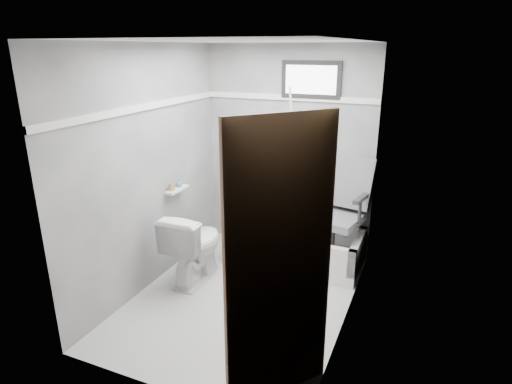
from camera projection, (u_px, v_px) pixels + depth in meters
The scene contains 19 objects.
floor at pixel (242, 298), 4.22m from camera, with size 2.60×2.60×0.00m, color silver.
ceiling at pixel (239, 41), 3.45m from camera, with size 2.60×2.60×0.00m, color silver.
wall_back at pixel (288, 152), 4.97m from camera, with size 2.00×0.02×2.40m, color slate.
wall_front at pixel (154, 239), 2.70m from camera, with size 2.00×0.02×2.40m, color slate.
wall_left at pixel (149, 171), 4.20m from camera, with size 0.02×2.60×2.40m, color slate.
wall_right at pixel (353, 197), 3.47m from camera, with size 0.02×2.60×2.40m, color slate.
bathtub at pixel (294, 245), 4.88m from camera, with size 1.50×0.70×0.42m, color white, non-canonical shape.
office_chair at pixel (334, 211), 4.59m from camera, with size 0.65×0.65×1.12m, color slate, non-canonical shape.
toilet at pixel (195, 246), 4.47m from camera, with size 0.44×0.78×0.77m, color white.
door at pixel (303, 299), 2.42m from camera, with size 0.78×0.78×2.00m, color brown, non-canonical shape.
window at pixel (311, 80), 4.60m from camera, with size 0.66×0.04×0.40m, color black, non-canonical shape.
backerboard at pixel (307, 187), 5.00m from camera, with size 1.50×0.02×0.78m, color #4C4C4F.
trim_back at pixel (289, 98), 4.76m from camera, with size 2.00×0.02×0.06m, color white.
trim_left at pixel (145, 107), 4.00m from camera, with size 0.02×2.60×0.06m, color white.
pole at pixel (295, 171), 4.75m from camera, with size 0.02×0.02×1.95m, color white.
shelf at pixel (177, 190), 4.60m from camera, with size 0.10×0.32×0.03m, color white.
soap_bottle_a at pixel (172, 186), 4.51m from camera, with size 0.05×0.05×0.12m, color #A08150.
soap_bottle_b at pixel (179, 183), 4.63m from camera, with size 0.07×0.07×0.09m, color teal.
faucet at pixel (270, 203), 5.23m from camera, with size 0.26×0.10×0.16m, color silver, non-canonical shape.
Camera 1 is at (1.55, -3.32, 2.35)m, focal length 30.00 mm.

